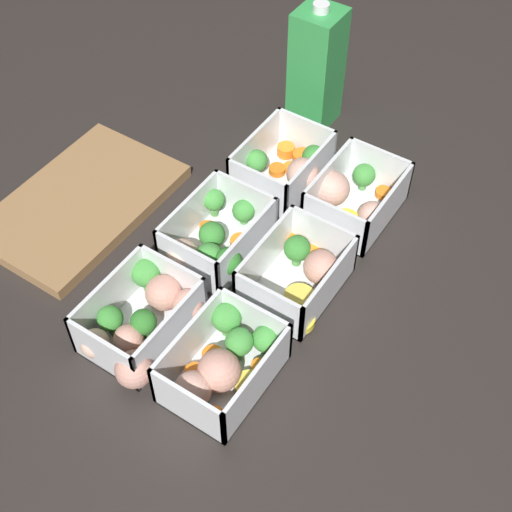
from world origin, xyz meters
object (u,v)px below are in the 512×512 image
object	(u,v)px
container_near_center	(302,273)
container_far_left	(143,320)
juice_carton	(316,68)
container_near_right	(352,198)
container_far_right	(289,167)
container_far_center	(212,241)
container_near_left	(223,364)

from	to	relation	value
container_near_center	container_far_left	world-z (taller)	same
container_far_left	juice_carton	world-z (taller)	juice_carton
container_near_center	container_near_right	bearing A→B (deg)	4.13
container_far_left	container_far_right	xyz separation A→B (m)	(0.33, -0.00, -0.00)
container_far_left	container_far_center	world-z (taller)	same
container_far_center	juice_carton	world-z (taller)	juice_carton
container_near_right	container_far_left	world-z (taller)	same
container_far_left	container_far_right	size ratio (longest dim) A/B	1.17
container_far_right	juice_carton	size ratio (longest dim) A/B	0.69
juice_carton	container_far_center	bearing A→B (deg)	-173.96
container_near_left	container_far_right	distance (m)	0.35
container_near_left	container_far_left	distance (m)	0.12
container_near_center	container_far_right	world-z (taller)	same
container_near_right	container_far_right	xyz separation A→B (m)	(0.01, 0.11, 0.00)
container_near_center	container_far_center	distance (m)	0.13
container_near_center	juice_carton	xyz separation A→B (m)	(0.30, 0.16, 0.07)
container_near_left	container_far_right	size ratio (longest dim) A/B	1.06
container_near_left	juice_carton	bearing A→B (deg)	18.19
container_near_left	container_far_center	world-z (taller)	same
container_near_center	juice_carton	distance (m)	0.35
container_near_right	container_far_right	bearing A→B (deg)	87.01
container_near_left	container_far_center	xyz separation A→B (m)	(0.15, 0.12, 0.00)
container_near_center	container_far_left	distance (m)	0.21
container_near_right	juice_carton	distance (m)	0.22
container_far_center	container_far_left	bearing A→B (deg)	-178.24
juice_carton	container_near_center	bearing A→B (deg)	-152.10
container_near_left	container_near_center	world-z (taller)	same
container_near_left	container_near_right	xyz separation A→B (m)	(0.32, 0.01, -0.00)
container_near_left	container_far_right	world-z (taller)	same
container_near_center	container_far_center	size ratio (longest dim) A/B	0.94
container_near_right	container_far_center	size ratio (longest dim) A/B	0.88
container_near_right	container_far_right	distance (m)	0.11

